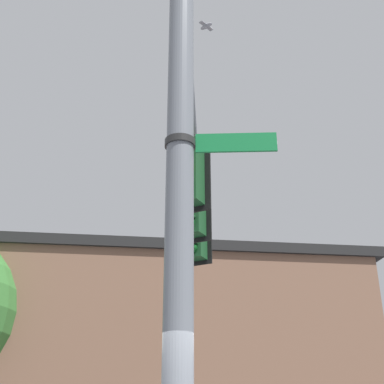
{
  "coord_description": "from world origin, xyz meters",
  "views": [
    {
      "loc": [
        -2.44,
        4.37,
        1.71
      ],
      "look_at": [
        1.37,
        -2.88,
        5.33
      ],
      "focal_mm": 49.65,
      "sensor_mm": 36.0,
      "label": 1
    }
  ],
  "objects_px": {
    "traffic_light_mid_inner": "(193,207)",
    "street_name_sign": "(203,143)",
    "bird_flying": "(206,26)",
    "traffic_light_mid_outer": "(196,234)",
    "traffic_light_nearest_pole": "(189,171)"
  },
  "relations": [
    {
      "from": "traffic_light_mid_inner",
      "to": "traffic_light_mid_outer",
      "type": "distance_m",
      "value": 1.46
    },
    {
      "from": "bird_flying",
      "to": "street_name_sign",
      "type": "bearing_deg",
      "value": 113.93
    },
    {
      "from": "street_name_sign",
      "to": "bird_flying",
      "type": "relative_size",
      "value": 3.6
    },
    {
      "from": "street_name_sign",
      "to": "bird_flying",
      "type": "xyz_separation_m",
      "value": [
        0.73,
        -1.65,
        3.18
      ]
    },
    {
      "from": "traffic_light_nearest_pole",
      "to": "bird_flying",
      "type": "xyz_separation_m",
      "value": [
        -0.52,
        0.4,
        2.34
      ]
    },
    {
      "from": "traffic_light_nearest_pole",
      "to": "street_name_sign",
      "type": "height_order",
      "value": "traffic_light_nearest_pole"
    },
    {
      "from": "traffic_light_nearest_pole",
      "to": "traffic_light_mid_inner",
      "type": "height_order",
      "value": "same"
    },
    {
      "from": "bird_flying",
      "to": "traffic_light_mid_outer",
      "type": "bearing_deg",
      "value": -59.78
    },
    {
      "from": "traffic_light_mid_outer",
      "to": "street_name_sign",
      "type": "bearing_deg",
      "value": 118.08
    },
    {
      "from": "traffic_light_mid_inner",
      "to": "street_name_sign",
      "type": "distance_m",
      "value": 3.94
    },
    {
      "from": "traffic_light_mid_inner",
      "to": "traffic_light_nearest_pole",
      "type": "bearing_deg",
      "value": 115.36
    },
    {
      "from": "traffic_light_mid_inner",
      "to": "street_name_sign",
      "type": "xyz_separation_m",
      "value": [
        -1.87,
        3.36,
        -0.84
      ]
    },
    {
      "from": "traffic_light_nearest_pole",
      "to": "traffic_light_mid_outer",
      "type": "relative_size",
      "value": 1.0
    },
    {
      "from": "traffic_light_nearest_pole",
      "to": "street_name_sign",
      "type": "distance_m",
      "value": 2.54
    },
    {
      "from": "bird_flying",
      "to": "traffic_light_mid_inner",
      "type": "bearing_deg",
      "value": -56.34
    }
  ]
}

